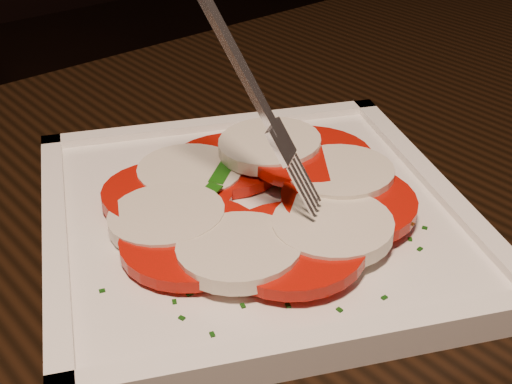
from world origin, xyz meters
TOP-DOWN VIEW (x-y plane):
  - table at (0.17, 0.10)m, footprint 1.23×0.84m
  - plate at (0.10, 0.14)m, footprint 0.37×0.37m
  - caprese_salad at (0.10, 0.14)m, footprint 0.23×0.23m
  - fork at (0.07, 0.14)m, footprint 0.09×0.10m

SIDE VIEW (x-z plane):
  - table at x=0.17m, z-range 0.28..1.03m
  - plate at x=0.10m, z-range 0.75..0.76m
  - caprese_salad at x=0.10m, z-range 0.76..0.79m
  - fork at x=0.07m, z-range 0.79..0.96m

